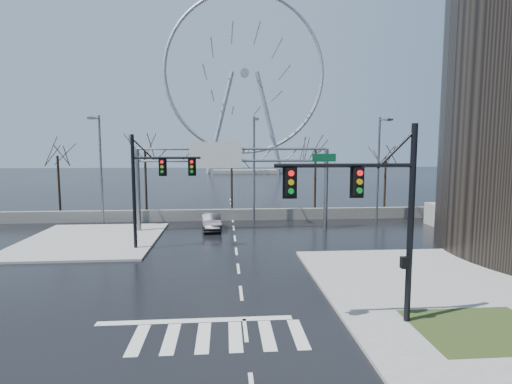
{
  "coord_description": "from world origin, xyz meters",
  "views": [
    {
      "loc": [
        -0.75,
        -18.86,
        7.05
      ],
      "look_at": [
        1.43,
        8.87,
        4.0
      ],
      "focal_mm": 28.0,
      "sensor_mm": 36.0,
      "label": 1
    }
  ],
  "objects": [
    {
      "name": "sign_gantry",
      "position": [
        -0.38,
        14.96,
        5.18
      ],
      "size": [
        16.36,
        0.4,
        7.6
      ],
      "color": "slate",
      "rests_on": "ground"
    },
    {
      "name": "tree_center",
      "position": [
        0.0,
        24.5,
        5.17
      ],
      "size": [
        3.25,
        3.25,
        6.5
      ],
      "color": "black",
      "rests_on": "ground"
    },
    {
      "name": "streetlight_left",
      "position": [
        -12.0,
        18.16,
        5.89
      ],
      "size": [
        0.5,
        2.55,
        10.0
      ],
      "color": "slate",
      "rests_on": "ground"
    },
    {
      "name": "streetlight_mid",
      "position": [
        2.0,
        18.16,
        5.89
      ],
      "size": [
        0.5,
        2.55,
        10.0
      ],
      "color": "slate",
      "rests_on": "ground"
    },
    {
      "name": "tree_right",
      "position": [
        9.0,
        23.5,
        6.22
      ],
      "size": [
        3.9,
        3.9,
        7.8
      ],
      "color": "black",
      "rests_on": "ground"
    },
    {
      "name": "signal_mast_far",
      "position": [
        -5.87,
        8.96,
        4.83
      ],
      "size": [
        4.72,
        0.41,
        8.0
      ],
      "color": "black",
      "rests_on": "ground"
    },
    {
      "name": "barrier_wall",
      "position": [
        0.0,
        20.0,
        0.55
      ],
      "size": [
        52.0,
        0.5,
        1.1
      ],
      "primitive_type": "cube",
      "color": "slate",
      "rests_on": "ground"
    },
    {
      "name": "ground",
      "position": [
        0.0,
        0.0,
        0.0
      ],
      "size": [
        260.0,
        260.0,
        0.0
      ],
      "primitive_type": "plane",
      "color": "black",
      "rests_on": "ground"
    },
    {
      "name": "tree_far_left",
      "position": [
        -18.0,
        24.0,
        5.57
      ],
      "size": [
        3.5,
        3.5,
        7.0
      ],
      "color": "black",
      "rests_on": "ground"
    },
    {
      "name": "tree_far_right",
      "position": [
        17.0,
        24.0,
        5.41
      ],
      "size": [
        3.4,
        3.4,
        6.8
      ],
      "color": "black",
      "rests_on": "ground"
    },
    {
      "name": "sidewalk_far",
      "position": [
        -11.0,
        12.0,
        0.07
      ],
      "size": [
        10.0,
        12.0,
        0.15
      ],
      "primitive_type": "cube",
      "color": "gray",
      "rests_on": "ground"
    },
    {
      "name": "signal_mast_near",
      "position": [
        5.14,
        -4.04,
        4.87
      ],
      "size": [
        5.52,
        0.41,
        8.0
      ],
      "color": "black",
      "rests_on": "ground"
    },
    {
      "name": "car",
      "position": [
        -1.95,
        15.49,
        0.73
      ],
      "size": [
        1.9,
        4.55,
        1.46
      ],
      "primitive_type": "imported",
      "rotation": [
        0.0,
        0.0,
        0.08
      ],
      "color": "black",
      "rests_on": "ground"
    },
    {
      "name": "grass_strip",
      "position": [
        9.0,
        -5.0,
        0.15
      ],
      "size": [
        5.0,
        4.0,
        0.02
      ],
      "primitive_type": "cube",
      "color": "#243717",
      "rests_on": "sidewalk_near"
    },
    {
      "name": "streetlight_right",
      "position": [
        14.0,
        18.16,
        5.89
      ],
      "size": [
        0.5,
        2.55,
        10.0
      ],
      "color": "slate",
      "rests_on": "ground"
    },
    {
      "name": "ferris_wheel",
      "position": [
        5.0,
        95.0,
        26.13
      ],
      "size": [
        45.0,
        6.0,
        50.91
      ],
      "color": "gray",
      "rests_on": "ground"
    },
    {
      "name": "sidewalk_right_ext",
      "position": [
        10.0,
        2.0,
        0.07
      ],
      "size": [
        12.0,
        10.0,
        0.15
      ],
      "primitive_type": "cube",
      "color": "gray",
      "rests_on": "ground"
    },
    {
      "name": "tree_left",
      "position": [
        -9.0,
        23.5,
        5.98
      ],
      "size": [
        3.75,
        3.75,
        7.5
      ],
      "color": "black",
      "rests_on": "ground"
    }
  ]
}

